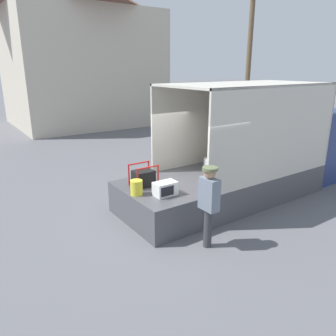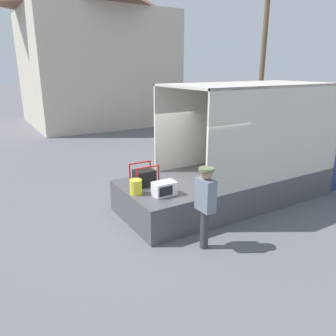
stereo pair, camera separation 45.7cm
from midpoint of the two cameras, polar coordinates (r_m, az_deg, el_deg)
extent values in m
plane|color=slate|center=(8.80, -0.08, -7.91)|extent=(160.00, 160.00, 0.00)
cube|color=navy|center=(12.41, 22.29, 4.04)|extent=(1.81, 2.25, 2.37)
cube|color=#4C4C51|center=(10.10, 11.25, -2.33)|extent=(4.80, 2.44, 0.84)
cube|color=beige|center=(10.53, 7.14, 7.98)|extent=(4.80, 0.06, 2.47)
cube|color=beige|center=(8.91, 17.33, 5.67)|extent=(4.80, 0.06, 2.47)
cube|color=beige|center=(11.49, 20.16, 7.84)|extent=(0.06, 2.44, 2.47)
cube|color=beige|center=(9.55, 12.27, 14.08)|extent=(4.80, 2.44, 0.06)
cylinder|color=silver|center=(9.57, 5.77, 0.63)|extent=(0.29, 0.29, 0.37)
cube|color=olive|center=(9.88, 7.34, 0.99)|extent=(0.44, 0.32, 0.33)
cube|color=olive|center=(11.28, 14.01, 2.64)|extent=(0.44, 0.32, 0.33)
cube|color=#4C4C51|center=(8.29, -4.10, -6.43)|extent=(1.40, 2.32, 0.84)
cube|color=white|center=(7.70, -2.18, -3.62)|extent=(0.54, 0.34, 0.32)
cube|color=black|center=(7.54, -1.82, -4.09)|extent=(0.35, 0.01, 0.22)
cube|color=black|center=(8.32, -5.86, -1.80)|extent=(0.50, 0.39, 0.41)
cylinder|color=slate|center=(8.41, -4.67, -1.42)|extent=(0.19, 0.22, 0.22)
cylinder|color=red|center=(7.98, -6.94, -2.09)|extent=(0.04, 0.04, 0.56)
cylinder|color=red|center=(8.25, -3.32, -1.33)|extent=(0.04, 0.04, 0.56)
cylinder|color=red|center=(8.36, -8.39, -1.23)|extent=(0.04, 0.04, 0.56)
cylinder|color=red|center=(8.62, -4.89, -0.54)|extent=(0.04, 0.04, 0.56)
cylinder|color=red|center=(8.03, -5.15, 0.08)|extent=(0.59, 0.04, 0.04)
cylinder|color=red|center=(8.41, -6.67, 0.83)|extent=(0.59, 0.04, 0.04)
cylinder|color=yellow|center=(7.78, -7.18, -3.41)|extent=(0.29, 0.29, 0.36)
cylinder|color=#38383D|center=(7.14, 5.09, -10.41)|extent=(0.18, 0.18, 0.87)
cube|color=slate|center=(6.81, 5.27, -4.59)|extent=(0.24, 0.44, 0.69)
sphere|color=tan|center=(6.66, 5.37, -0.87)|extent=(0.24, 0.24, 0.24)
cylinder|color=#606B47|center=(6.63, 5.40, -0.14)|extent=(0.32, 0.32, 0.06)
cube|color=black|center=(17.08, 26.58, 6.34)|extent=(1.94, 1.85, 0.12)
cube|color=beige|center=(23.75, -15.31, 16.25)|extent=(8.94, 7.92, 7.17)
cylinder|color=brown|center=(20.16, 13.22, 17.71)|extent=(0.28, 0.28, 8.14)
camera|label=1|loc=(0.23, -91.65, -0.51)|focal=35.00mm
camera|label=2|loc=(0.23, 88.35, 0.51)|focal=35.00mm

